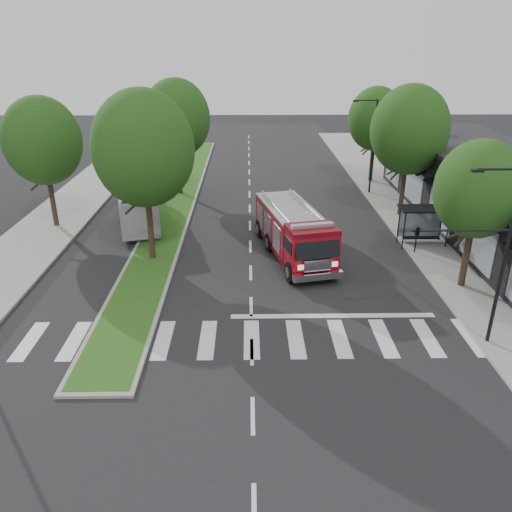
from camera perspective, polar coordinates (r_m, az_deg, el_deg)
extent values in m
plane|color=black|center=(25.46, -0.56, -5.80)|extent=(140.00, 140.00, 0.00)
cube|color=gray|center=(36.73, 19.24, 2.45)|extent=(5.00, 80.00, 0.15)
cube|color=gray|center=(37.38, -23.52, 2.14)|extent=(5.00, 80.00, 0.15)
cube|color=gray|center=(42.48, -8.90, 6.27)|extent=(3.00, 50.00, 0.14)
cube|color=#1D4D16|center=(42.45, -8.91, 6.37)|extent=(2.60, 49.50, 0.02)
cube|color=black|center=(37.80, 26.18, 5.80)|extent=(8.00, 30.00, 5.00)
cylinder|color=black|center=(33.17, 16.54, 2.75)|extent=(0.08, 0.08, 2.50)
cylinder|color=black|center=(34.11, 21.04, 2.70)|extent=(0.08, 0.08, 2.50)
cylinder|color=black|center=(34.24, 15.99, 3.46)|extent=(0.08, 0.08, 2.50)
cylinder|color=black|center=(35.15, 20.37, 3.40)|extent=(0.08, 0.08, 2.50)
cube|color=black|center=(33.74, 18.79, 5.15)|extent=(3.20, 1.60, 0.12)
cube|color=#8C99A5|center=(34.75, 18.17, 3.57)|extent=(2.80, 0.04, 1.80)
cube|color=black|center=(34.38, 18.36, 2.00)|extent=(2.40, 0.40, 0.08)
cylinder|color=black|center=(28.86, 22.88, 0.03)|extent=(0.36, 0.36, 3.74)
ellipsoid|color=#0F360E|center=(27.72, 24.06, 6.97)|extent=(4.40, 4.40, 5.06)
cylinder|color=black|center=(39.38, 16.41, 7.45)|extent=(0.36, 0.36, 4.40)
ellipsoid|color=#0F360E|center=(38.48, 17.15, 13.60)|extent=(5.60, 5.60, 6.44)
cylinder|color=black|center=(48.77, 13.10, 10.51)|extent=(0.36, 0.36, 3.96)
ellipsoid|color=#0F360E|center=(48.09, 13.53, 15.00)|extent=(5.00, 5.00, 5.75)
cylinder|color=black|center=(30.54, -12.01, 3.57)|extent=(0.36, 0.36, 4.62)
ellipsoid|color=#0F360E|center=(29.35, -12.76, 11.88)|extent=(5.80, 5.80, 6.67)
cylinder|color=black|center=(43.83, -8.74, 9.71)|extent=(0.36, 0.36, 4.40)
ellipsoid|color=#0F360E|center=(43.02, -9.10, 15.27)|extent=(5.60, 5.60, 6.44)
cylinder|color=black|center=(38.34, -22.25, 6.06)|extent=(0.36, 0.36, 4.18)
ellipsoid|color=#0F360E|center=(37.44, -23.22, 12.01)|extent=(5.20, 5.20, 5.98)
cylinder|color=black|center=(23.11, 26.50, -0.59)|extent=(0.16, 0.16, 8.00)
cylinder|color=black|center=(21.56, 26.22, 8.89)|extent=(1.80, 0.10, 0.10)
cube|color=black|center=(21.18, 24.00, 8.91)|extent=(0.45, 0.20, 0.12)
cylinder|color=black|center=(21.76, 22.47, 2.72)|extent=(4.00, 0.10, 0.10)
imported|color=black|center=(21.25, 17.84, 1.77)|extent=(0.18, 0.22, 1.10)
cylinder|color=black|center=(44.33, 13.24, 11.91)|extent=(0.16, 0.16, 8.00)
cylinder|color=black|center=(43.54, 12.53, 16.98)|extent=(1.80, 0.10, 0.10)
cube|color=black|center=(43.35, 11.31, 16.99)|extent=(0.45, 0.20, 0.12)
cube|color=#5E050C|center=(31.33, 4.22, 1.08)|extent=(4.60, 9.46, 0.27)
cube|color=maroon|center=(31.69, 3.81, 3.57)|extent=(4.13, 7.34, 2.16)
cube|color=maroon|center=(27.97, 6.31, 0.68)|extent=(3.06, 2.48, 2.27)
cube|color=#B2B2B7|center=(31.32, 3.87, 5.52)|extent=(4.13, 7.34, 0.13)
cylinder|color=#B2B2B7|center=(31.00, 2.15, 5.78)|extent=(1.50, 6.36, 0.11)
cylinder|color=#B2B2B7|center=(31.55, 5.58, 6.01)|extent=(1.50, 6.36, 0.11)
cube|color=silver|center=(27.33, 7.07, -2.30)|extent=(2.83, 0.97, 0.38)
cube|color=#8C99A5|center=(27.44, 6.45, 3.49)|extent=(2.41, 0.88, 0.19)
cylinder|color=black|center=(27.76, 4.01, -1.86)|extent=(0.63, 1.24, 1.19)
cylinder|color=black|center=(28.55, 8.79, -1.35)|extent=(0.63, 1.24, 1.19)
cylinder|color=black|center=(31.76, 1.61, 1.56)|extent=(0.63, 1.24, 1.19)
cylinder|color=black|center=(32.45, 5.87, 1.93)|extent=(0.63, 1.24, 1.19)
cylinder|color=black|center=(34.10, 0.49, 3.15)|extent=(0.63, 1.24, 1.19)
cylinder|color=black|center=(34.74, 4.49, 3.47)|extent=(0.63, 1.24, 1.19)
imported|color=silver|center=(38.39, -13.58, 6.27)|extent=(5.20, 11.07, 3.00)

